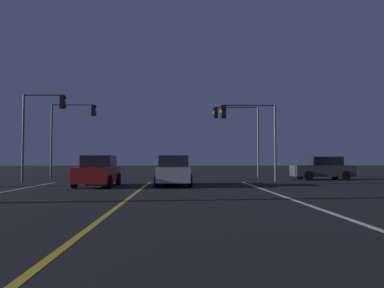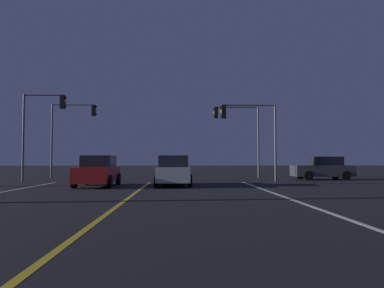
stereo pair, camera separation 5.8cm
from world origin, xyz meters
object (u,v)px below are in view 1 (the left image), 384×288
traffic_light_near_right (248,123)px  traffic_light_far_right (237,125)px  car_crossing_side (323,169)px  traffic_light_far_left (72,123)px  car_ahead_far (174,171)px  traffic_light_near_left (43,117)px  car_oncoming (98,171)px

traffic_light_near_right → traffic_light_far_right: size_ratio=0.89×
car_crossing_side → traffic_light_far_right: 7.58m
traffic_light_far_left → traffic_light_near_right: bearing=-22.5°
car_crossing_side → traffic_light_far_right: size_ratio=0.74×
car_ahead_far → traffic_light_near_left: size_ratio=0.74×
traffic_light_far_left → car_oncoming: bearing=-66.7°
traffic_light_near_left → traffic_light_near_right: bearing=-0.0°
car_crossing_side → traffic_light_far_left: (-19.24, 3.30, 3.62)m
car_crossing_side → car_ahead_far: (-10.89, -5.98, 0.00)m
car_oncoming → traffic_light_far_left: (-4.19, 9.74, 3.62)m
car_oncoming → traffic_light_near_left: bearing=-132.9°
car_crossing_side → traffic_light_far_left: bearing=-9.7°
car_ahead_far → traffic_light_far_left: traffic_light_far_left is taller
car_oncoming → car_ahead_far: bearing=96.4°
car_oncoming → traffic_light_near_left: 7.13m
traffic_light_near_right → traffic_light_far_right: (0.10, 5.50, 0.43)m
car_crossing_side → traffic_light_far_left: traffic_light_far_left is taller
traffic_light_far_right → traffic_light_near_left: bearing=21.8°
car_crossing_side → traffic_light_near_left: traffic_light_near_left is taller
car_ahead_far → traffic_light_far_left: 12.99m
traffic_light_far_left → car_crossing_side: bearing=-9.7°
car_crossing_side → car_oncoming: size_ratio=1.00×
traffic_light_near_left → traffic_light_far_right: (13.78, 5.50, 0.07)m
car_ahead_far → traffic_light_far_right: (5.06, 9.28, 3.53)m
traffic_light_near_right → car_crossing_side: bearing=-159.6°
car_oncoming → traffic_light_far_left: 11.20m
car_crossing_side → traffic_light_near_left: size_ratio=0.74×
car_ahead_far → car_oncoming: size_ratio=1.00×
car_crossing_side → car_oncoming: (-15.05, -6.45, 0.00)m
car_crossing_side → traffic_light_near_left: 20.04m
traffic_light_near_right → traffic_light_near_left: 13.69m
car_oncoming → car_crossing_side: bearing=113.2°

